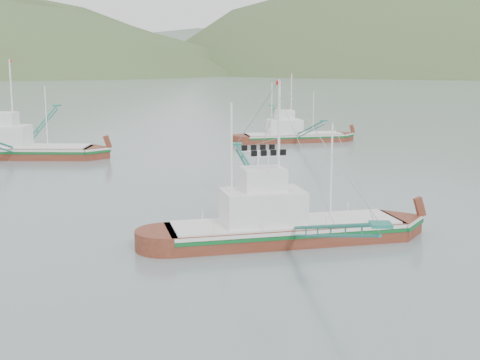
{
  "coord_description": "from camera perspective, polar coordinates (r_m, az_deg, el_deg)",
  "views": [
    {
      "loc": [
        0.35,
        -36.0,
        11.07
      ],
      "look_at": [
        0.0,
        6.0,
        3.2
      ],
      "focal_mm": 50.0,
      "sensor_mm": 36.0,
      "label": 1
    }
  ],
  "objects": [
    {
      "name": "bg_boat_left",
      "position": [
        76.76,
        -18.49,
        2.96
      ],
      "size": [
        15.73,
        28.35,
        11.47
      ],
      "rotation": [
        0.0,
        0.0,
        -0.02
      ],
      "color": "#5E2313",
      "rests_on": "ground"
    },
    {
      "name": "ground",
      "position": [
        37.66,
        -0.08,
        -6.48
      ],
      "size": [
        1200.0,
        1200.0,
        0.0
      ],
      "primitive_type": "plane",
      "color": "slate",
      "rests_on": "ground"
    },
    {
      "name": "bg_boat_far",
      "position": [
        86.79,
        4.55,
        4.37
      ],
      "size": [
        13.33,
        23.04,
        9.45
      ],
      "rotation": [
        0.0,
        0.0,
        0.22
      ],
      "color": "#5E2313",
      "rests_on": "ground"
    },
    {
      "name": "ridge_distant",
      "position": [
        596.84,
        3.37,
        9.53
      ],
      "size": [
        960.0,
        400.0,
        240.0
      ],
      "primitive_type": "ellipsoid",
      "color": "slate",
      "rests_on": "ground"
    },
    {
      "name": "main_boat",
      "position": [
        40.05,
        3.71,
        -2.59
      ],
      "size": [
        14.74,
        25.37,
        10.44
      ],
      "rotation": [
        0.0,
        0.0,
        0.24
      ],
      "color": "#5E2313",
      "rests_on": "ground"
    }
  ]
}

